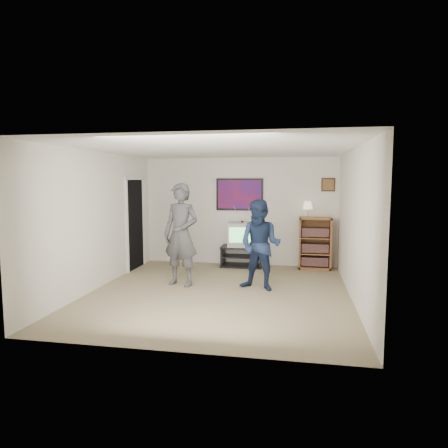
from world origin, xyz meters
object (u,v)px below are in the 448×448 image
(media_stand, at_px, (242,256))
(person_tall, at_px, (181,235))
(person_short, at_px, (260,245))
(bookshelf, at_px, (315,243))
(crt_television, at_px, (242,234))

(media_stand, relative_size, person_tall, 0.50)
(person_short, bearing_deg, bookshelf, 78.45)
(person_short, bearing_deg, person_tall, -165.59)
(person_tall, bearing_deg, media_stand, 78.55)
(crt_television, distance_m, person_tall, 2.06)
(crt_television, height_order, person_tall, person_tall)
(person_short, bearing_deg, media_stand, 123.91)
(crt_television, distance_m, bookshelf, 1.64)
(bookshelf, xyz_separation_m, person_short, (-1.04, -1.95, 0.24))
(media_stand, xyz_separation_m, crt_television, (0.00, -0.00, 0.51))
(crt_television, height_order, person_short, person_short)
(media_stand, height_order, person_tall, person_tall)
(bookshelf, xyz_separation_m, person_tall, (-2.53, -1.89, 0.39))
(bookshelf, height_order, person_short, person_short)
(media_stand, distance_m, crt_television, 0.51)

